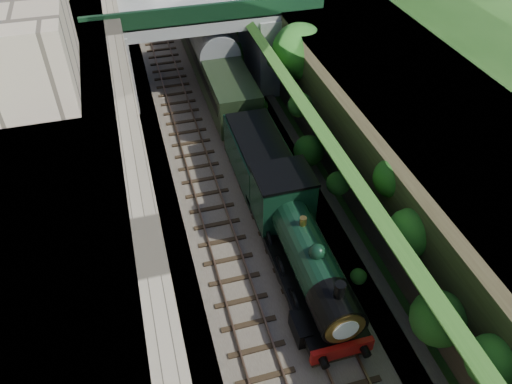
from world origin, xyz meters
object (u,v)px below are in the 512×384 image
Objects in this scene: locomotive at (302,248)px; road_bridge at (208,33)px; tender at (258,160)px; tree at (300,52)px.

road_bridge is at bearing 90.74° from locomotive.
road_bridge reaches higher than tender.
tree is 0.65× the size of locomotive.
locomotive reaches higher than tender.
tender is at bearing -88.82° from road_bridge.
tree is at bearing -49.27° from road_bridge.
tender is at bearing -125.37° from tree.
road_bridge is at bearing 91.18° from tender.
tree is at bearing 54.63° from tender.
road_bridge is 2.42× the size of tree.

